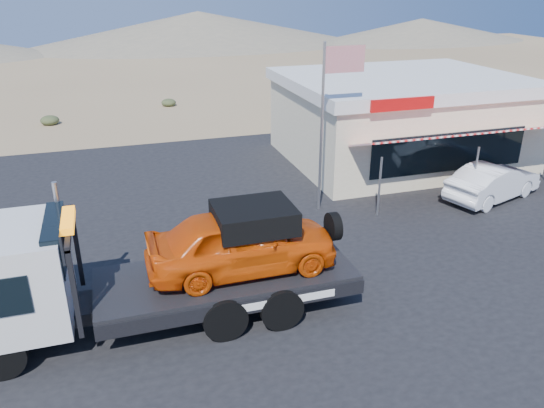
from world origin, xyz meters
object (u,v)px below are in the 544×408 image
object	(u,v)px
flagpole	(329,109)
white_sedan	(493,182)
tow_truck	(155,262)
jerky_store	(400,118)

from	to	relation	value
flagpole	white_sedan	bearing A→B (deg)	-10.00
white_sedan	flagpole	xyz separation A→B (m)	(-6.52, 1.15, 3.04)
tow_truck	flagpole	size ratio (longest dim) A/B	1.54
tow_truck	flagpole	world-z (taller)	flagpole
tow_truck	jerky_store	world-z (taller)	jerky_store
tow_truck	white_sedan	distance (m)	13.89
white_sedan	jerky_store	world-z (taller)	jerky_store
jerky_store	white_sedan	bearing A→B (deg)	-80.39
white_sedan	jerky_store	size ratio (longest dim) A/B	0.41
jerky_store	flagpole	size ratio (longest dim) A/B	1.73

